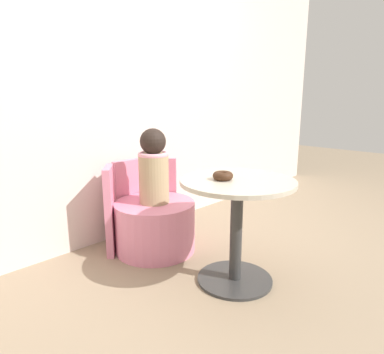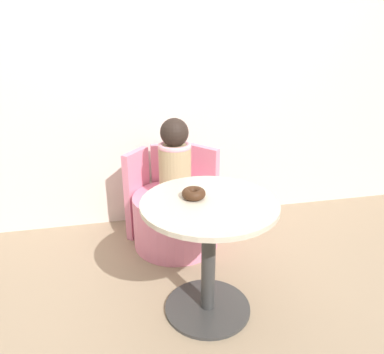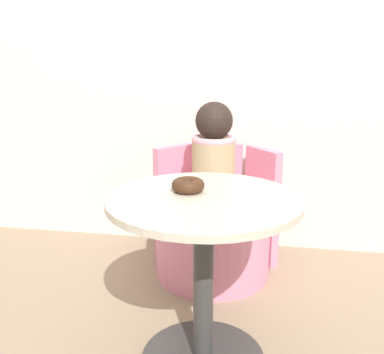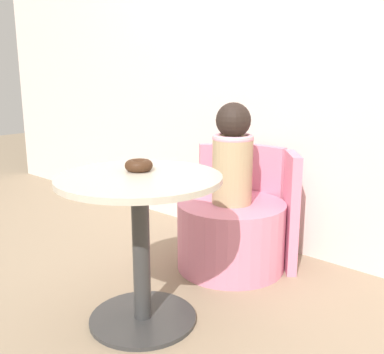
{
  "view_description": "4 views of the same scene",
  "coord_description": "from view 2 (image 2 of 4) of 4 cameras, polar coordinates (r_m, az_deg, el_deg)",
  "views": [
    {
      "loc": [
        -1.53,
        -1.15,
        1.11
      ],
      "look_at": [
        -0.03,
        0.29,
        0.62
      ],
      "focal_mm": 32.0,
      "sensor_mm": 36.0,
      "label": 1
    },
    {
      "loc": [
        -0.38,
        -1.58,
        1.42
      ],
      "look_at": [
        0.03,
        0.34,
        0.64
      ],
      "focal_mm": 35.0,
      "sensor_mm": 36.0,
      "label": 2
    },
    {
      "loc": [
        0.24,
        -1.45,
        1.12
      ],
      "look_at": [
        -0.05,
        0.3,
        0.63
      ],
      "focal_mm": 42.0,
      "sensor_mm": 36.0,
      "label": 3
    },
    {
      "loc": [
        1.37,
        -1.17,
        1.06
      ],
      "look_at": [
        0.03,
        0.32,
        0.58
      ],
      "focal_mm": 42.0,
      "sensor_mm": 36.0,
      "label": 4
    }
  ],
  "objects": [
    {
      "name": "booth_backrest",
      "position": [
        2.76,
        -3.36,
        -1.79
      ],
      "size": [
        0.68,
        0.25,
        0.64
      ],
      "color": "pink",
      "rests_on": "ground_plane"
    },
    {
      "name": "child_figure",
      "position": [
        2.43,
        -2.63,
        2.62
      ],
      "size": [
        0.22,
        0.22,
        0.53
      ],
      "color": "tan",
      "rests_on": "tub_chair"
    },
    {
      "name": "ground_plane",
      "position": [
        2.16,
        1.23,
        -19.38
      ],
      "size": [
        12.0,
        12.0,
        0.0
      ],
      "primitive_type": "plane",
      "color": "gray"
    },
    {
      "name": "tub_chair",
      "position": [
        2.61,
        -2.47,
        -6.58
      ],
      "size": [
        0.58,
        0.58,
        0.37
      ],
      "color": "pink",
      "rests_on": "ground_plane"
    },
    {
      "name": "back_wall",
      "position": [
        2.75,
        -4.22,
        17.11
      ],
      "size": [
        6.0,
        0.06,
        2.4
      ],
      "color": "silver",
      "rests_on": "ground_plane"
    },
    {
      "name": "donut",
      "position": [
        1.83,
        0.25,
        -2.53
      ],
      "size": [
        0.12,
        0.12,
        0.05
      ],
      "color": "#3D2314",
      "rests_on": "round_table"
    },
    {
      "name": "round_table",
      "position": [
        1.9,
        2.59,
        -9.15
      ],
      "size": [
        0.67,
        0.67,
        0.65
      ],
      "color": "#333333",
      "rests_on": "ground_plane"
    }
  ]
}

